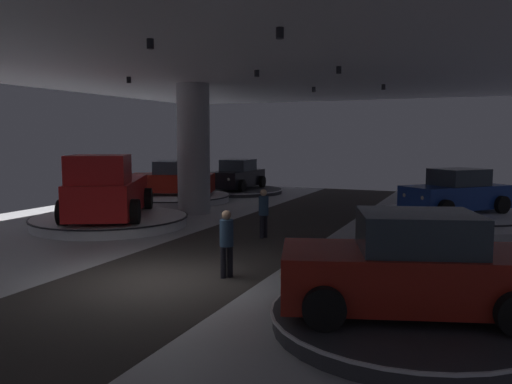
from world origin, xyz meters
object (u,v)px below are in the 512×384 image
display_platform_far_right (454,216)px  display_platform_mid_left (110,220)px  display_car_far_left (172,180)px  visitor_walking_near (264,210)px  display_platform_deep_left (237,191)px  column_left (194,149)px  display_car_far_right (456,193)px  display_platform_far_left (172,198)px  display_car_deep_left (237,176)px  visitor_walking_far (227,239)px  display_car_near_right (409,268)px  display_platform_near_right (406,319)px  pickup_truck_mid_left (108,192)px

display_platform_far_right → display_platform_mid_left: bearing=-151.1°
display_car_far_left → visitor_walking_near: (7.91, -7.00, -0.20)m
display_platform_deep_left → display_car_far_left: (-1.34, -4.86, 0.97)m
column_left → display_car_far_right: (10.42, 2.35, -1.66)m
display_car_far_right → display_car_far_left: size_ratio=0.94×
display_platform_deep_left → display_platform_far_left: size_ratio=0.90×
display_car_deep_left → visitor_walking_near: bearing=-61.1°
display_platform_far_right → visitor_walking_far: 11.91m
display_platform_far_left → display_car_far_left: display_car_far_left is taller
column_left → display_car_near_right: (10.16, -10.35, -1.67)m
display_car_far_left → display_car_far_right: bearing=-3.1°
visitor_walking_far → column_left: bearing=124.2°
display_platform_near_right → display_car_far_right: bearing=88.7°
display_platform_deep_left → display_car_far_right: display_car_far_right is taller
column_left → display_platform_near_right: (10.13, -10.36, -2.58)m
display_platform_deep_left → display_platform_far_right: display_platform_far_right is taller
visitor_walking_near → display_car_near_right: bearing=-50.4°
display_car_far_left → visitor_walking_far: size_ratio=2.87×
pickup_truck_mid_left → display_platform_far_left: 7.78m
display_platform_mid_left → pickup_truck_mid_left: pickup_truck_mid_left is taller
display_platform_near_right → visitor_walking_near: bearing=129.4°
column_left → display_car_far_right: column_left is taller
visitor_walking_near → display_car_far_left: bearing=138.5°
display_car_deep_left → pickup_truck_mid_left: pickup_truck_mid_left is taller
column_left → display_platform_deep_left: (-1.71, 7.93, -2.61)m
display_car_near_right → visitor_walking_far: (-4.29, 1.69, -0.17)m
display_platform_far_left → visitor_walking_far: 14.77m
pickup_truck_mid_left → display_car_near_right: (11.20, -5.99, -0.23)m
column_left → display_car_far_left: 4.63m
display_car_near_right → display_car_far_left: size_ratio=1.00×
pickup_truck_mid_left → display_platform_mid_left: bearing=118.3°
column_left → display_platform_near_right: size_ratio=1.19×
display_car_far_right → display_car_near_right: display_car_far_right is taller
display_car_deep_left → display_platform_far_right: 13.39m
display_platform_far_right → pickup_truck_mid_left: pickup_truck_mid_left is taller
pickup_truck_mid_left → display_car_far_left: bearing=105.1°
display_car_deep_left → display_platform_mid_left: (0.52, -12.04, -0.80)m
display_platform_near_right → display_car_deep_left: bearing=122.9°
visitor_walking_far → display_platform_deep_left: bearing=114.6°
display_platform_mid_left → display_car_near_right: display_car_near_right is taller
display_platform_far_right → display_platform_near_right: 12.69m
visitor_walking_near → visitor_walking_far: (1.02, -4.73, 0.00)m
visitor_walking_near → column_left: bearing=141.0°
display_car_deep_left → display_car_far_left: (-1.34, -4.89, 0.10)m
display_car_deep_left → display_platform_far_left: 5.15m
display_car_near_right → visitor_walking_near: bearing=129.6°
display_platform_mid_left → display_car_far_left: (-1.86, 7.15, 0.90)m
display_platform_far_right → display_car_near_right: (-0.24, -12.68, 0.90)m
display_platform_far_right → pickup_truck_mid_left: (-11.44, -6.69, 1.13)m
display_car_far_left → visitor_walking_far: bearing=-52.7°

